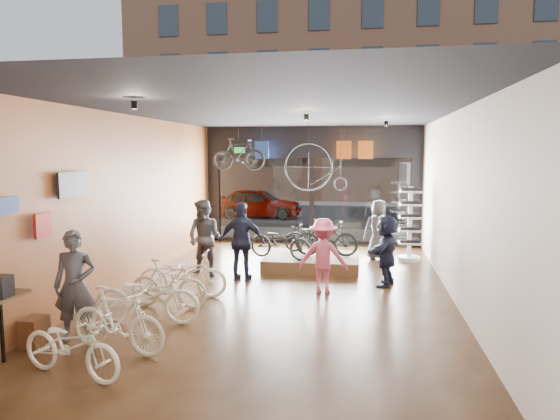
% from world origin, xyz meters
% --- Properties ---
extents(ground_plane, '(7.00, 12.00, 0.04)m').
position_xyz_m(ground_plane, '(0.00, 0.00, -0.02)').
color(ground_plane, black).
rests_on(ground_plane, ground).
extents(ceiling, '(7.00, 12.00, 0.04)m').
position_xyz_m(ceiling, '(0.00, 0.00, 3.82)').
color(ceiling, black).
rests_on(ceiling, ground).
extents(wall_left, '(0.04, 12.00, 3.80)m').
position_xyz_m(wall_left, '(-3.52, 0.00, 1.90)').
color(wall_left, brown).
rests_on(wall_left, ground).
extents(wall_right, '(0.04, 12.00, 3.80)m').
position_xyz_m(wall_right, '(3.52, 0.00, 1.90)').
color(wall_right, beige).
rests_on(wall_right, ground).
extents(wall_back, '(7.00, 0.04, 3.80)m').
position_xyz_m(wall_back, '(0.00, -6.02, 1.90)').
color(wall_back, beige).
rests_on(wall_back, ground).
extents(storefront, '(7.00, 0.26, 3.80)m').
position_xyz_m(storefront, '(0.00, 6.00, 1.90)').
color(storefront, black).
rests_on(storefront, ground).
extents(exit_sign, '(0.35, 0.06, 0.18)m').
position_xyz_m(exit_sign, '(-2.40, 5.88, 3.05)').
color(exit_sign, '#198C26').
rests_on(exit_sign, storefront).
extents(street_road, '(30.00, 18.00, 0.02)m').
position_xyz_m(street_road, '(0.00, 15.00, -0.01)').
color(street_road, black).
rests_on(street_road, ground).
extents(sidewalk_near, '(30.00, 2.40, 0.12)m').
position_xyz_m(sidewalk_near, '(0.00, 7.20, 0.06)').
color(sidewalk_near, slate).
rests_on(sidewalk_near, ground).
extents(sidewalk_far, '(30.00, 2.00, 0.12)m').
position_xyz_m(sidewalk_far, '(0.00, 19.00, 0.06)').
color(sidewalk_far, slate).
rests_on(sidewalk_far, ground).
extents(opposite_building, '(26.00, 5.00, 14.00)m').
position_xyz_m(opposite_building, '(0.00, 21.50, 7.00)').
color(opposite_building, brown).
rests_on(opposite_building, ground).
extents(street_car, '(3.99, 1.61, 1.36)m').
position_xyz_m(street_car, '(-3.12, 12.00, 0.68)').
color(street_car, gray).
rests_on(street_car, street_road).
extents(box_truck, '(2.13, 6.39, 2.52)m').
position_xyz_m(box_truck, '(4.39, 11.00, 1.26)').
color(box_truck, silver).
rests_on(box_truck, street_road).
extents(floor_bike_0, '(1.73, 0.96, 0.86)m').
position_xyz_m(floor_bike_0, '(-2.08, -4.50, 0.43)').
color(floor_bike_0, silver).
rests_on(floor_bike_0, ground_plane).
extents(floor_bike_1, '(1.72, 0.79, 0.99)m').
position_xyz_m(floor_bike_1, '(-1.87, -3.64, 0.50)').
color(floor_bike_1, silver).
rests_on(floor_bike_1, ground_plane).
extents(floor_bike_2, '(1.90, 0.82, 0.97)m').
position_xyz_m(floor_bike_2, '(-1.98, -2.38, 0.49)').
color(floor_bike_2, silver).
rests_on(floor_bike_2, ground_plane).
extents(floor_bike_3, '(1.59, 0.53, 0.94)m').
position_xyz_m(floor_bike_3, '(-1.96, -1.46, 0.47)').
color(floor_bike_3, silver).
rests_on(floor_bike_3, ground_plane).
extents(floor_bike_4, '(1.89, 0.86, 0.96)m').
position_xyz_m(floor_bike_4, '(-1.95, -0.75, 0.48)').
color(floor_bike_4, silver).
rests_on(floor_bike_4, ground_plane).
extents(display_platform, '(2.40, 1.80, 0.30)m').
position_xyz_m(display_platform, '(0.40, 2.41, 0.15)').
color(display_platform, '#483019').
rests_on(display_platform, ground_plane).
extents(display_bike_left, '(1.79, 1.08, 0.89)m').
position_xyz_m(display_bike_left, '(-0.36, 1.91, 0.74)').
color(display_bike_left, black).
rests_on(display_bike_left, display_platform).
extents(display_bike_mid, '(1.62, 0.51, 0.97)m').
position_xyz_m(display_bike_mid, '(0.77, 2.42, 0.78)').
color(display_bike_mid, black).
rests_on(display_bike_mid, display_platform).
extents(display_bike_right, '(1.66, 1.10, 0.82)m').
position_xyz_m(display_bike_right, '(0.33, 3.14, 0.71)').
color(display_bike_right, black).
rests_on(display_bike_right, display_platform).
extents(customer_0, '(0.74, 0.58, 1.77)m').
position_xyz_m(customer_0, '(-2.75, -3.29, 0.88)').
color(customer_0, '#3F3F44').
rests_on(customer_0, ground_plane).
extents(customer_1, '(1.04, 0.89, 1.84)m').
position_xyz_m(customer_1, '(-2.07, 1.07, 0.92)').
color(customer_1, '#3F3F44').
rests_on(customer_1, ground_plane).
extents(customer_2, '(1.10, 0.52, 1.84)m').
position_xyz_m(customer_2, '(-1.07, 0.78, 0.92)').
color(customer_2, '#161C33').
rests_on(customer_2, ground_plane).
extents(customer_3, '(1.06, 0.65, 1.59)m').
position_xyz_m(customer_3, '(0.87, 0.03, 0.80)').
color(customer_3, '#CC4C72').
rests_on(customer_3, ground_plane).
extents(customer_4, '(0.87, 0.62, 1.67)m').
position_xyz_m(customer_4, '(2.11, 3.67, 0.84)').
color(customer_4, '#3F3F44').
rests_on(customer_4, ground_plane).
extents(customer_5, '(0.87, 1.55, 1.60)m').
position_xyz_m(customer_5, '(2.20, 0.89, 0.80)').
color(customer_5, '#161C33').
rests_on(customer_5, ground_plane).
extents(sunglasses_rack, '(0.68, 0.59, 2.05)m').
position_xyz_m(sunglasses_rack, '(2.95, 3.69, 1.02)').
color(sunglasses_rack, white).
rests_on(sunglasses_rack, ground_plane).
extents(wall_merch, '(0.40, 2.40, 2.60)m').
position_xyz_m(wall_merch, '(-3.38, -3.50, 1.30)').
color(wall_merch, navy).
rests_on(wall_merch, wall_left).
extents(penny_farthing, '(1.80, 0.06, 1.44)m').
position_xyz_m(penny_farthing, '(0.35, 4.49, 2.50)').
color(penny_farthing, black).
rests_on(penny_farthing, ceiling).
extents(hung_bike, '(1.59, 0.47, 0.95)m').
position_xyz_m(hung_bike, '(-2.01, 4.20, 2.93)').
color(hung_bike, black).
rests_on(hung_bike, ceiling).
extents(jersey_left, '(0.45, 0.03, 0.55)m').
position_xyz_m(jersey_left, '(-1.51, 5.20, 3.05)').
color(jersey_left, '#1E3F99').
rests_on(jersey_left, ceiling).
extents(jersey_mid, '(0.45, 0.03, 0.55)m').
position_xyz_m(jersey_mid, '(1.06, 5.20, 3.05)').
color(jersey_mid, '#CC5919').
rests_on(jersey_mid, ceiling).
extents(jersey_right, '(0.45, 0.03, 0.55)m').
position_xyz_m(jersey_right, '(1.72, 5.20, 3.05)').
color(jersey_right, '#CC5919').
rests_on(jersey_right, ceiling).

